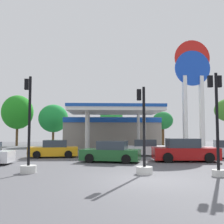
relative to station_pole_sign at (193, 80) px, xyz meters
name	(u,v)px	position (x,y,z in m)	size (l,w,h in m)	color
ground_plane	(149,180)	(-7.99, -16.46, -7.69)	(90.00, 90.00, 0.00)	#56565B
gas_station	(112,130)	(-8.54, 5.65, -5.35)	(12.01, 12.65, 4.79)	gray
station_pole_sign	(193,80)	(0.00, 0.00, 0.00)	(3.87, 0.56, 12.14)	white
car_1	(185,151)	(-4.10, -9.34, -6.95)	(4.64, 2.29, 1.62)	black
car_2	(111,152)	(-9.36, -9.49, -7.02)	(4.39, 2.77, 1.46)	black
car_5	(54,149)	(-13.90, -5.88, -7.04)	(4.10, 2.10, 1.42)	black
car_6	(146,148)	(-6.01, -4.75, -7.04)	(4.12, 2.14, 1.42)	black
traffic_signal_0	(217,133)	(-4.53, -15.60, -5.65)	(0.65, 0.67, 4.94)	silver
traffic_signal_1	(144,153)	(-7.94, -14.75, -6.64)	(0.81, 0.81, 4.38)	silver
traffic_signal_2	(28,149)	(-13.80, -14.18, -6.49)	(0.81, 0.81, 4.98)	silver
tree_0	(18,112)	(-22.51, 12.50, -2.64)	(4.68, 4.68, 7.62)	brown
tree_1	(53,118)	(-16.95, 11.50, -3.61)	(4.34, 4.34, 6.14)	brown
tree_2	(111,117)	(-8.28, 12.85, -3.26)	(3.48, 3.48, 6.01)	brown
tree_3	(163,121)	(-0.57, 11.48, -3.92)	(3.06, 3.06, 5.13)	brown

